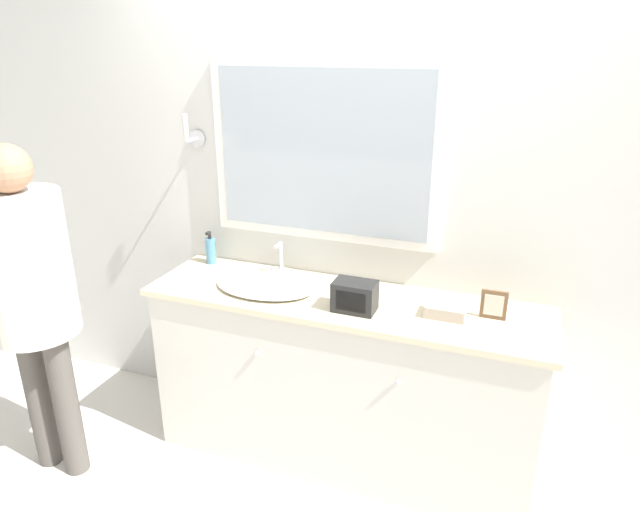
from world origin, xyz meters
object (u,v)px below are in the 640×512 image
at_px(picture_frame, 494,305).
at_px(person, 29,283).
at_px(appliance_box, 355,296).
at_px(soap_bottle, 211,250).
at_px(sink_basin, 266,284).

bearing_deg(picture_frame, person, -162.91).
xyz_separation_m(appliance_box, person, (-1.41, -0.48, 0.04)).
bearing_deg(soap_bottle, person, -123.47).
bearing_deg(person, sink_basin, 31.20).
height_order(appliance_box, person, person).
distance_m(appliance_box, picture_frame, 0.61).
height_order(picture_frame, person, person).
xyz_separation_m(sink_basin, picture_frame, (1.08, 0.06, 0.05)).
distance_m(picture_frame, person, 2.10).
bearing_deg(picture_frame, soap_bottle, 174.74).
bearing_deg(appliance_box, soap_bottle, 163.14).
distance_m(sink_basin, person, 1.09).
bearing_deg(appliance_box, sink_basin, 170.44).
xyz_separation_m(appliance_box, picture_frame, (0.59, 0.14, -0.00)).
bearing_deg(person, appliance_box, 18.76).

